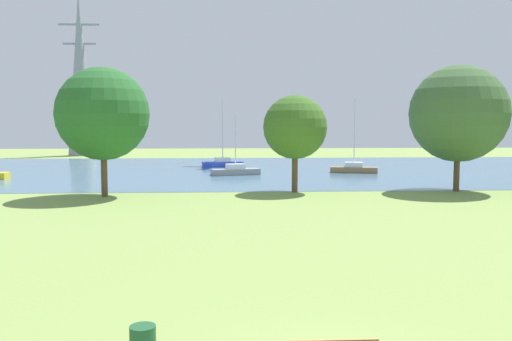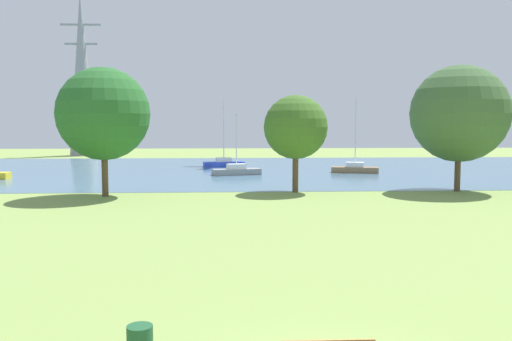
{
  "view_description": "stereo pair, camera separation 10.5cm",
  "coord_description": "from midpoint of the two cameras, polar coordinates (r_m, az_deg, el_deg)",
  "views": [
    {
      "loc": [
        -1.98,
        -9.66,
        5.09
      ],
      "look_at": [
        -0.49,
        17.96,
        2.68
      ],
      "focal_mm": 37.53,
      "sensor_mm": 36.0,
      "label": 1
    },
    {
      "loc": [
        -1.88,
        -9.66,
        5.09
      ],
      "look_at": [
        -0.49,
        17.96,
        2.68
      ],
      "focal_mm": 37.53,
      "sensor_mm": 36.0,
      "label": 2
    }
  ],
  "objects": [
    {
      "name": "ground_plane",
      "position": [
        32.12,
        0.39,
        -4.13
      ],
      "size": [
        160.0,
        160.0,
        0.0
      ],
      "primitive_type": "plane",
      "color": "#7F994C"
    },
    {
      "name": "water_surface",
      "position": [
        59.91,
        -1.23,
        0.13
      ],
      "size": [
        140.0,
        40.0,
        0.02
      ],
      "primitive_type": "cube",
      "color": "slate",
      "rests_on": "ground"
    },
    {
      "name": "sailboat_brown",
      "position": [
        56.52,
        10.34,
        0.22
      ],
      "size": [
        5.02,
        2.64,
        7.75
      ],
      "color": "brown",
      "rests_on": "water_surface"
    },
    {
      "name": "sailboat_blue",
      "position": [
        63.27,
        -3.62,
        0.8
      ],
      "size": [
        4.98,
        2.26,
        7.97
      ],
      "color": "blue",
      "rests_on": "water_surface"
    },
    {
      "name": "sailboat_gray",
      "position": [
        53.32,
        -2.26,
        -0.0
      ],
      "size": [
        5.02,
        2.68,
        6.05
      ],
      "color": "gray",
      "rests_on": "water_surface"
    },
    {
      "name": "tree_east_near",
      "position": [
        38.75,
        -16.1,
        5.81
      ],
      "size": [
        6.46,
        6.46,
        9.02
      ],
      "color": "brown",
      "rests_on": "ground"
    },
    {
      "name": "tree_east_far",
      "position": [
        39.8,
        4.11,
        4.61
      ],
      "size": [
        4.75,
        4.75,
        7.23
      ],
      "color": "brown",
      "rests_on": "ground"
    },
    {
      "name": "tree_west_near",
      "position": [
        43.04,
        20.71,
        5.68
      ],
      "size": [
        7.27,
        7.27,
        9.49
      ],
      "color": "brown",
      "rests_on": "ground"
    },
    {
      "name": "electricity_pylon",
      "position": [
        91.09,
        -18.24,
        9.72
      ],
      "size": [
        6.4,
        4.4,
        25.97
      ],
      "color": "gray",
      "rests_on": "ground"
    }
  ]
}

